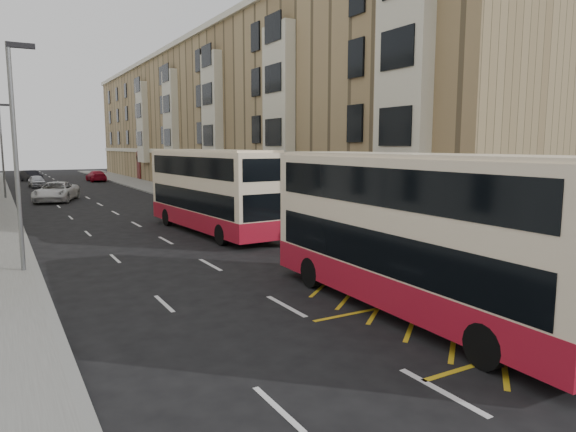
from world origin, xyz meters
TOP-DOWN VIEW (x-y plane):
  - ground at (0.00, 0.00)m, footprint 200.00×200.00m
  - pavement_right at (8.00, 30.00)m, footprint 4.00×120.00m
  - kerb_right at (6.00, 30.00)m, footprint 0.25×120.00m
  - kerb_left at (-6.00, 30.00)m, footprint 0.25×120.00m
  - road_markings at (0.00, 45.00)m, footprint 10.00×110.00m
  - terrace_right at (14.88, 45.38)m, footprint 10.75×79.00m
  - guard_railing at (6.25, 5.75)m, footprint 0.06×6.56m
  - street_lamp_near at (-6.35, 12.00)m, footprint 0.93×0.18m
  - street_lamp_far at (-6.35, 42.00)m, footprint 0.93×0.18m
  - double_decker_front at (2.76, 1.78)m, footprint 2.85×11.12m
  - double_decker_rear at (2.82, 17.08)m, footprint 3.26×11.21m
  - pedestrian_near at (8.27, 1.75)m, footprint 0.75×0.61m
  - pedestrian_far at (6.35, 2.17)m, footprint 1.13×0.97m
  - white_van at (-2.73, 38.09)m, footprint 4.53×6.42m
  - car_silver at (-3.04, 55.17)m, footprint 1.81×4.08m
  - car_dark at (-2.97, 66.80)m, footprint 2.70×4.54m
  - car_red at (4.37, 61.84)m, footprint 2.13×4.88m

SIDE VIEW (x-z plane):
  - ground at x=0.00m, z-range 0.00..0.00m
  - road_markings at x=0.00m, z-range 0.00..0.01m
  - pavement_right at x=8.00m, z-range 0.00..0.15m
  - kerb_right at x=6.00m, z-range 0.00..0.15m
  - kerb_left at x=-6.00m, z-range 0.00..0.15m
  - car_silver at x=-3.04m, z-range 0.00..1.37m
  - car_red at x=4.37m, z-range 0.00..1.40m
  - car_dark at x=-2.97m, z-range 0.00..1.41m
  - white_van at x=-2.73m, z-range 0.00..1.63m
  - guard_railing at x=6.25m, z-range 0.35..1.36m
  - pedestrian_near at x=8.27m, z-range 0.15..1.94m
  - pedestrian_far at x=6.35m, z-range 0.15..1.97m
  - double_decker_front at x=2.76m, z-range 0.04..4.45m
  - double_decker_rear at x=2.82m, z-range 0.04..4.45m
  - street_lamp_near at x=-6.35m, z-range 0.64..8.64m
  - street_lamp_far at x=-6.35m, z-range 0.64..8.64m
  - terrace_right at x=14.88m, z-range -0.10..15.15m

